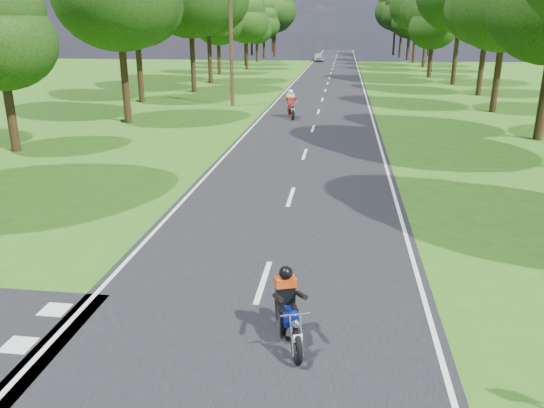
# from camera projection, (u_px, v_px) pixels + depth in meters

# --- Properties ---
(ground) EXTENTS (160.00, 160.00, 0.00)m
(ground) POSITION_uv_depth(u_px,v_px,m) (247.00, 333.00, 9.42)
(ground) COLOR #2B5D15
(ground) RESTS_ON ground
(main_road) EXTENTS (7.00, 140.00, 0.02)m
(main_road) POSITION_uv_depth(u_px,v_px,m) (329.00, 78.00, 56.41)
(main_road) COLOR black
(main_road) RESTS_ON ground
(road_markings) EXTENTS (7.40, 140.00, 0.01)m
(road_markings) POSITION_uv_depth(u_px,v_px,m) (328.00, 79.00, 54.67)
(road_markings) COLOR silver
(road_markings) RESTS_ON main_road
(telegraph_pole) EXTENTS (1.20, 0.26, 8.00)m
(telegraph_pole) POSITION_uv_depth(u_px,v_px,m) (231.00, 44.00, 35.19)
(telegraph_pole) COLOR #382616
(telegraph_pole) RESTS_ON ground
(rider_near_blue) EXTENTS (1.01, 1.67, 1.32)m
(rider_near_blue) POSITION_uv_depth(u_px,v_px,m) (288.00, 306.00, 8.99)
(rider_near_blue) COLOR navy
(rider_near_blue) RESTS_ON main_road
(rider_far_red) EXTENTS (1.11, 2.08, 1.65)m
(rider_far_red) POSITION_uv_depth(u_px,v_px,m) (291.00, 104.00, 31.35)
(rider_far_red) COLOR maroon
(rider_far_red) RESTS_ON main_road
(distant_car) EXTENTS (1.96, 3.97, 1.30)m
(distant_car) POSITION_uv_depth(u_px,v_px,m) (318.00, 57.00, 82.49)
(distant_car) COLOR silver
(distant_car) RESTS_ON main_road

